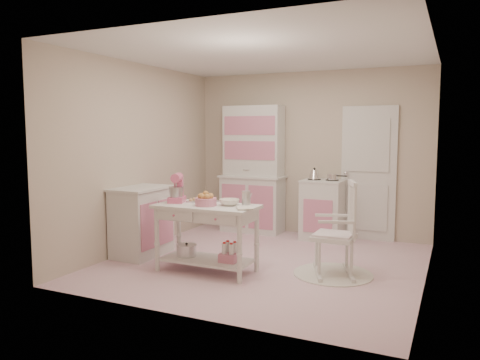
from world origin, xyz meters
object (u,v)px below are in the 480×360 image
Objects in this scene: work_table at (207,238)px; stand_mixer at (177,188)px; base_cabinet at (142,221)px; bread_basket at (206,202)px; stove at (323,209)px; hutch at (253,169)px; rocking_chair at (334,228)px.

work_table is 0.71m from stand_mixer.
base_cabinet reaches higher than bread_basket.
stove and base_cabinet have the same top height.
bread_basket is at bearing -68.20° from work_table.
stove is at bearing 71.10° from bread_basket.
hutch reaches higher than bread_basket.
hutch is 6.12× the size of stand_mixer.
hutch is at bearing 100.16° from bread_basket.
bread_basket is (0.44, -0.07, -0.12)m from stand_mixer.
rocking_chair is at bearing -44.71° from hutch.
hutch is 1.33m from stove.
hutch is at bearing 69.50° from base_cabinet.
base_cabinet is at bearing 166.19° from work_table.
stand_mixer is (-0.42, 0.02, 0.57)m from work_table.
work_table is at bearing -21.96° from stand_mixer.
stand_mixer reaches higher than bread_basket.
bread_basket is at bearing -178.21° from rocking_chair.
rocking_chair reaches higher than work_table.
stand_mixer is (-1.22, -2.21, 0.51)m from stove.
stove is 2.44m from bread_basket.
stand_mixer is at bearing 177.27° from work_table.
base_cabinet is (-1.95, -1.95, 0.00)m from stove.
stand_mixer is at bearing -118.90° from stove.
rocking_chair is at bearing -4.06° from stand_mixer.
stand_mixer is 0.46m from bread_basket.
hutch is 2.26m from stand_mixer.
rocking_chair is 0.92× the size of work_table.
stand_mixer is (-0.02, -2.26, -0.07)m from hutch.
base_cabinet is 2.71× the size of stand_mixer.
stand_mixer is (0.73, -0.26, 0.51)m from base_cabinet.
stove is at bearing 70.25° from work_table.
base_cabinet reaches higher than work_table.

